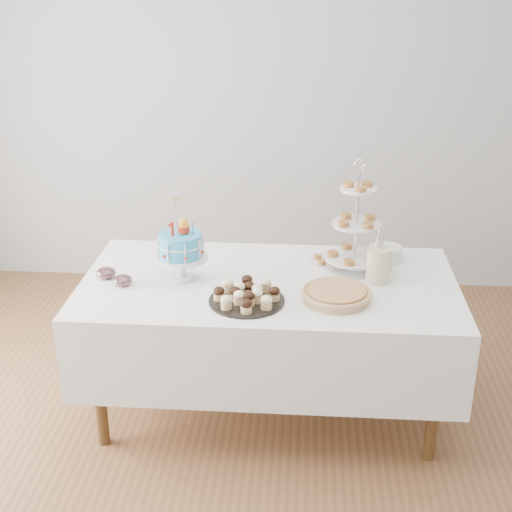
# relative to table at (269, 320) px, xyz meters

# --- Properties ---
(floor) EXTENTS (5.00, 5.00, 0.00)m
(floor) POSITION_rel_table_xyz_m (0.00, -0.30, -0.54)
(floor) COLOR brown
(floor) RESTS_ON ground
(walls) EXTENTS (5.04, 4.04, 2.70)m
(walls) POSITION_rel_table_xyz_m (0.00, -0.30, 0.81)
(walls) COLOR #A2A4A7
(walls) RESTS_ON floor
(table) EXTENTS (1.92, 1.02, 0.77)m
(table) POSITION_rel_table_xyz_m (0.00, 0.00, 0.00)
(table) COLOR white
(table) RESTS_ON floor
(birthday_cake) EXTENTS (0.28, 0.28, 0.42)m
(birthday_cake) POSITION_rel_table_xyz_m (-0.45, -0.01, 0.34)
(birthday_cake) COLOR silver
(birthday_cake) RESTS_ON table
(cupcake_tray) EXTENTS (0.37, 0.37, 0.08)m
(cupcake_tray) POSITION_rel_table_xyz_m (-0.09, -0.25, 0.27)
(cupcake_tray) COLOR black
(cupcake_tray) RESTS_ON table
(pie) EXTENTS (0.34, 0.34, 0.05)m
(pie) POSITION_rel_table_xyz_m (0.34, -0.19, 0.26)
(pie) COLOR tan
(pie) RESTS_ON table
(tiered_stand) EXTENTS (0.31, 0.31, 0.60)m
(tiered_stand) POSITION_rel_table_xyz_m (0.44, 0.19, 0.48)
(tiered_stand) COLOR silver
(tiered_stand) RESTS_ON table
(plate_stack) EXTENTS (0.19, 0.19, 0.07)m
(plate_stack) POSITION_rel_table_xyz_m (0.62, 0.33, 0.26)
(plate_stack) COLOR silver
(plate_stack) RESTS_ON table
(pastry_plate) EXTENTS (0.23, 0.23, 0.03)m
(pastry_plate) POSITION_rel_table_xyz_m (0.31, 0.26, 0.24)
(pastry_plate) COLOR silver
(pastry_plate) RESTS_ON table
(jam_bowl_a) EXTENTS (0.09, 0.09, 0.06)m
(jam_bowl_a) POSITION_rel_table_xyz_m (-0.73, -0.10, 0.25)
(jam_bowl_a) COLOR silver
(jam_bowl_a) RESTS_ON table
(jam_bowl_b) EXTENTS (0.10, 0.10, 0.06)m
(jam_bowl_b) POSITION_rel_table_xyz_m (-0.84, -0.02, 0.26)
(jam_bowl_b) COLOR silver
(jam_bowl_b) RESTS_ON table
(utensil_pitcher) EXTENTS (0.13, 0.12, 0.28)m
(utensil_pitcher) POSITION_rel_table_xyz_m (0.55, 0.04, 0.33)
(utensil_pitcher) COLOR silver
(utensil_pitcher) RESTS_ON table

